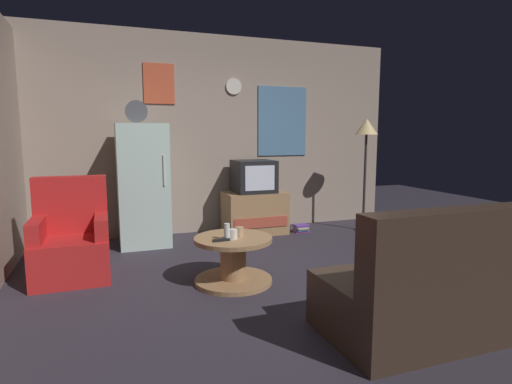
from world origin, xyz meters
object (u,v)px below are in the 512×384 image
Objects in this scene: crt_tv at (254,176)px; standing_lamp at (366,135)px; mug_ceramic_tan at (239,232)px; armchair at (72,243)px; coffee_table at (233,260)px; book_stack at (301,228)px; fridge at (143,185)px; wine_glass at (227,232)px; couch at (448,288)px; tv_stand at (255,213)px; remote_control at (221,240)px; mug_ceramic_white at (233,234)px.

standing_lamp is at bearing -12.91° from crt_tv.
mug_ceramic_tan is 1.63m from armchair.
armchair is (-1.48, 0.69, -0.14)m from mug_ceramic_tan.
standing_lamp is at bearing 30.72° from coffee_table.
crt_tv reaches higher than book_stack.
fridge is 1.11× the size of standing_lamp.
couch is (1.20, -1.36, -0.20)m from wine_glass.
tv_stand is 1.96m from mug_ceramic_tan.
crt_tv is (1.49, 0.10, 0.05)m from fridge.
remote_control is at bearing 133.28° from couch.
remote_control is 1.50m from armchair.
tv_stand is at bearing 25.71° from armchair.
wine_glass is 1.67× the size of mug_ceramic_white.
crt_tv reaches higher than couch.
fridge is 11.80× the size of wine_glass.
crt_tv is at bearing 66.44° from mug_ceramic_tan.
crt_tv reaches higher than remote_control.
couch is (1.13, -1.37, -0.17)m from mug_ceramic_white.
tv_stand is at bearing 66.05° from mug_ceramic_tan.
couch is at bearing -97.03° from book_stack.
fridge reaches higher than wine_glass.
mug_ceramic_white is 0.60× the size of remote_control.
crt_tv is at bearing 63.70° from wine_glass.
wine_glass is at bearing -116.66° from tv_stand.
fridge is at bearing 52.38° from armchair.
crt_tv reaches higher than tv_stand.
armchair is 4.61× the size of book_stack.
crt_tv is 3.26m from couch.
fridge reaches higher than coffee_table.
tv_stand is 2.52m from armchair.
coffee_table is 3.46× the size of book_stack.
fridge is at bearing 119.53° from couch.
book_stack is at bearing 47.25° from coffee_table.
coffee_table is 4.80× the size of wine_glass.
armchair is at bearing -169.08° from standing_lamp.
armchair is (-2.25, -1.09, -0.46)m from crt_tv.
coffee_table is at bearing -149.28° from standing_lamp.
fridge is 3.61m from couch.
armchair is at bearing 154.14° from coffee_table.
mug_ceramic_white is 1.59m from armchair.
mug_ceramic_white is 1.00× the size of mug_ceramic_tan.
crt_tv is 3.60× the size of remote_control.
armchair is at bearing -162.28° from book_stack.
wine_glass is at bearing 19.98° from remote_control.
remote_control is at bearing -153.09° from mug_ceramic_tan.
fridge is at bearing 111.15° from coffee_table.
couch is at bearing -60.47° from fridge.
mug_ceramic_white reaches higher than book_stack.
fridge is at bearing 107.96° from wine_glass.
fridge is at bearing -176.26° from tv_stand.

